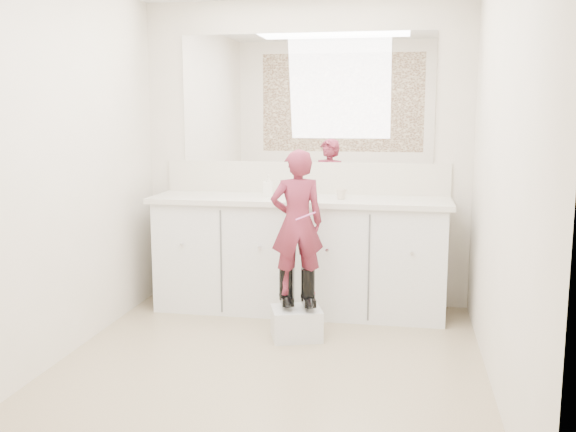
# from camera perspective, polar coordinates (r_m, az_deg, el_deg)

# --- Properties ---
(floor) EXTENTS (3.00, 3.00, 0.00)m
(floor) POSITION_cam_1_polar(r_m,az_deg,el_deg) (3.96, -1.94, -13.54)
(floor) COLOR #8C745B
(floor) RESTS_ON ground
(wall_back) EXTENTS (2.60, 0.00, 2.60)m
(wall_back) POSITION_cam_1_polar(r_m,az_deg,el_deg) (5.14, 1.56, 5.50)
(wall_back) COLOR beige
(wall_back) RESTS_ON floor
(wall_front) EXTENTS (2.60, 0.00, 2.60)m
(wall_front) POSITION_cam_1_polar(r_m,az_deg,el_deg) (2.24, -10.29, 0.59)
(wall_front) COLOR beige
(wall_front) RESTS_ON floor
(wall_left) EXTENTS (0.00, 3.00, 3.00)m
(wall_left) POSITION_cam_1_polar(r_m,az_deg,el_deg) (4.15, -19.92, 4.08)
(wall_left) COLOR beige
(wall_left) RESTS_ON floor
(wall_right) EXTENTS (0.00, 3.00, 3.00)m
(wall_right) POSITION_cam_1_polar(r_m,az_deg,el_deg) (3.62, 18.53, 3.49)
(wall_right) COLOR beige
(wall_right) RESTS_ON floor
(vanity_cabinet) EXTENTS (2.20, 0.55, 0.85)m
(vanity_cabinet) POSITION_cam_1_polar(r_m,az_deg,el_deg) (4.98, 1.03, -3.63)
(vanity_cabinet) COLOR silver
(vanity_cabinet) RESTS_ON floor
(countertop) EXTENTS (2.28, 0.58, 0.04)m
(countertop) POSITION_cam_1_polar(r_m,az_deg,el_deg) (4.89, 1.02, 1.42)
(countertop) COLOR beige
(countertop) RESTS_ON vanity_cabinet
(backsplash) EXTENTS (2.28, 0.03, 0.25)m
(backsplash) POSITION_cam_1_polar(r_m,az_deg,el_deg) (5.14, 1.52, 3.43)
(backsplash) COLOR beige
(backsplash) RESTS_ON countertop
(mirror) EXTENTS (2.00, 0.02, 1.00)m
(mirror) POSITION_cam_1_polar(r_m,az_deg,el_deg) (5.12, 1.56, 10.41)
(mirror) COLOR white
(mirror) RESTS_ON wall_back
(dot_panel) EXTENTS (2.00, 0.01, 1.20)m
(dot_panel) POSITION_cam_1_polar(r_m,az_deg,el_deg) (2.23, -10.53, 12.16)
(dot_panel) COLOR #472819
(dot_panel) RESTS_ON wall_front
(faucet) EXTENTS (0.08, 0.08, 0.10)m
(faucet) POSITION_cam_1_polar(r_m,az_deg,el_deg) (5.04, 1.33, 2.46)
(faucet) COLOR silver
(faucet) RESTS_ON countertop
(cup) EXTENTS (0.11, 0.11, 0.08)m
(cup) POSITION_cam_1_polar(r_m,az_deg,el_deg) (4.81, 4.75, 1.99)
(cup) COLOR beige
(cup) RESTS_ON countertop
(soap_bottle) EXTENTS (0.09, 0.09, 0.17)m
(soap_bottle) POSITION_cam_1_polar(r_m,az_deg,el_deg) (4.95, -1.78, 2.73)
(soap_bottle) COLOR silver
(soap_bottle) RESTS_ON countertop
(step_stool) EXTENTS (0.40, 0.36, 0.21)m
(step_stool) POSITION_cam_1_polar(r_m,az_deg,el_deg) (4.44, 0.75, -9.51)
(step_stool) COLOR silver
(step_stool) RESTS_ON floor
(boot_left) EXTENTS (0.15, 0.21, 0.27)m
(boot_left) POSITION_cam_1_polar(r_m,az_deg,el_deg) (4.40, -0.17, -6.39)
(boot_left) COLOR black
(boot_left) RESTS_ON step_stool
(boot_right) EXTENTS (0.15, 0.21, 0.27)m
(boot_right) POSITION_cam_1_polar(r_m,az_deg,el_deg) (4.38, 1.77, -6.48)
(boot_right) COLOR black
(boot_right) RESTS_ON step_stool
(toddler) EXTENTS (0.41, 0.33, 0.98)m
(toddler) POSITION_cam_1_polar(r_m,az_deg,el_deg) (4.29, 0.81, -0.59)
(toddler) COLOR #B43755
(toddler) RESTS_ON step_stool
(toothbrush) EXTENTS (0.13, 0.05, 0.06)m
(toothbrush) POSITION_cam_1_polar(r_m,az_deg,el_deg) (4.19, 1.58, -0.00)
(toothbrush) COLOR #E157AC
(toothbrush) RESTS_ON toddler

